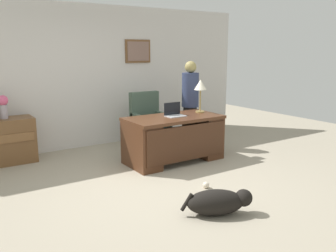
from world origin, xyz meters
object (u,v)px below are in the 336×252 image
armchair (149,123)px  desk_lamp (200,87)px  desk (175,138)px  vase_with_flowers (3,105)px  laptop (174,113)px  dog_lying (219,202)px  person_standing (190,104)px  dog_toy_ball (206,185)px

armchair → desk_lamp: desk_lamp is taller
desk → vase_with_flowers: (-2.38, 1.46, 0.56)m
vase_with_flowers → laptop: bearing=-30.2°
desk_lamp → desk: bearing=-169.6°
dog_lying → person_standing: bearing=59.5°
vase_with_flowers → dog_toy_ball: bearing=-53.0°
desk → desk_lamp: desk_lamp is taller
laptop → dog_toy_ball: (-0.37, -1.31, -0.78)m
dog_lying → vase_with_flowers: (-1.64, 3.42, 0.82)m
dog_toy_ball → armchair: bearing=79.4°
desk_lamp → dog_toy_ball: desk_lamp is taller
person_standing → dog_toy_ball: person_standing is taller
dog_lying → laptop: (0.77, 2.02, 0.67)m
desk → desk_lamp: (0.63, 0.12, 0.81)m
dog_lying → desk_lamp: 2.70m
desk → laptop: size_ratio=5.03×
armchair → vase_with_flowers: (-2.46, 0.47, 0.49)m
person_standing → laptop: size_ratio=5.16×
desk → dog_lying: bearing=-110.6°
dog_lying → laptop: laptop is taller
desk → laptop: 0.42m
dog_lying → vase_with_flowers: bearing=115.6°
desk → armchair: size_ratio=1.51×
armchair → dog_lying: (-0.82, -2.95, -0.33)m
laptop → desk: bearing=-117.3°
person_standing → laptop: bearing=-143.6°
vase_with_flowers → desk: bearing=-31.5°
laptop → vase_with_flowers: size_ratio=0.83×
desk → desk_lamp: bearing=10.4°
desk → dog_toy_ball: 1.35m
desk → person_standing: person_standing is taller
vase_with_flowers → armchair: bearing=-10.7°
dog_lying → laptop: size_ratio=2.40×
desk_lamp → vase_with_flowers: desk_lamp is taller
desk → laptop: bearing=62.7°
dog_lying → laptop: bearing=69.2°
person_standing → vase_with_flowers: (-3.16, 0.85, 0.12)m
armchair → dog_lying: armchair is taller
person_standing → vase_with_flowers: person_standing is taller
desk → armchair: 1.00m
desk → vase_with_flowers: 2.84m
desk_lamp → vase_with_flowers: 3.30m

